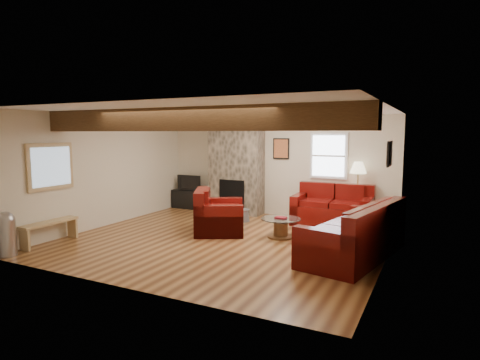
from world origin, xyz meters
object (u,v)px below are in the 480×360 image
(loveseat, at_px, (332,205))
(television, at_px, (190,183))
(armchair_red, at_px, (219,211))
(coffee_table, at_px, (281,228))
(tv_cabinet, at_px, (191,199))
(floor_lamp, at_px, (358,171))
(sofa_three, at_px, (354,230))

(loveseat, distance_m, television, 4.06)
(armchair_red, distance_m, television, 2.91)
(coffee_table, height_order, television, television)
(loveseat, relative_size, television, 2.35)
(tv_cabinet, distance_m, television, 0.47)
(tv_cabinet, bearing_deg, floor_lamp, 0.25)
(coffee_table, bearing_deg, armchair_red, -171.94)
(loveseat, xyz_separation_m, tv_cabinet, (-4.04, 0.30, -0.21))
(coffee_table, height_order, floor_lamp, floor_lamp)
(tv_cabinet, bearing_deg, television, 0.00)
(loveseat, distance_m, armchair_red, 2.62)
(loveseat, distance_m, floor_lamp, 0.97)
(loveseat, relative_size, coffee_table, 2.16)
(tv_cabinet, distance_m, floor_lamp, 4.63)
(television, height_order, floor_lamp, floor_lamp)
(sofa_three, height_order, armchair_red, sofa_three)
(loveseat, bearing_deg, armchair_red, -140.18)
(tv_cabinet, bearing_deg, loveseat, -4.25)
(coffee_table, distance_m, floor_lamp, 2.42)
(armchair_red, relative_size, coffee_table, 1.41)
(sofa_three, height_order, loveseat, sofa_three)
(loveseat, bearing_deg, sofa_three, -69.46)
(sofa_three, bearing_deg, coffee_table, -101.21)
(sofa_three, distance_m, coffee_table, 1.70)
(television, bearing_deg, armchair_red, -44.50)
(sofa_three, xyz_separation_m, tv_cabinet, (-4.93, 2.49, -0.21))
(armchair_red, distance_m, tv_cabinet, 2.91)
(floor_lamp, bearing_deg, loveseat, -146.60)
(armchair_red, bearing_deg, coffee_table, -109.51)
(loveseat, xyz_separation_m, floor_lamp, (0.49, 0.32, 0.77))
(sofa_three, bearing_deg, floor_lamp, -159.51)
(armchair_red, bearing_deg, floor_lamp, -77.65)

